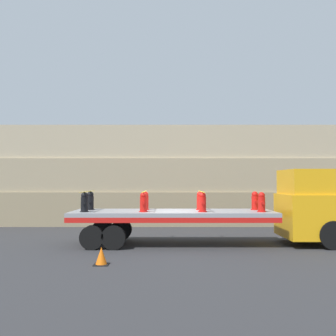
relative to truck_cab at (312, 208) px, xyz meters
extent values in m
plane|color=#2D2D30|center=(-5.73, 0.00, -1.52)|extent=(120.00, 120.00, 0.00)
cube|color=gray|center=(-5.73, 7.50, -0.53)|extent=(60.00, 3.00, 1.98)
cube|color=tan|center=(-5.73, 7.65, 1.45)|extent=(60.00, 3.00, 1.98)
cube|color=tan|center=(-5.73, 7.80, 3.43)|extent=(60.00, 3.00, 1.98)
cube|color=orange|center=(-0.04, 0.00, -0.33)|extent=(2.30, 2.55, 1.77)
cube|color=orange|center=(-0.27, 0.00, 1.06)|extent=(1.61, 2.35, 1.02)
cube|color=black|center=(0.59, 0.00, 0.02)|extent=(0.92, 2.24, 0.99)
cylinder|color=black|center=(0.36, -1.21, -0.97)|extent=(1.10, 0.28, 1.10)
cylinder|color=black|center=(0.36, 1.21, -0.97)|extent=(1.10, 0.28, 1.10)
cube|color=gray|center=(-5.73, 0.00, -0.22)|extent=(8.27, 2.59, 0.16)
cube|color=red|center=(-5.73, -1.25, -0.40)|extent=(8.27, 0.08, 0.20)
cube|color=red|center=(-5.73, 1.25, -0.40)|extent=(8.27, 0.08, 0.20)
cylinder|color=black|center=(-8.01, -1.19, -1.06)|extent=(0.92, 0.30, 0.92)
cylinder|color=black|center=(-8.01, 1.19, -1.06)|extent=(0.92, 0.30, 0.92)
cylinder|color=black|center=(-8.83, -1.19, -1.06)|extent=(0.92, 0.30, 0.92)
cylinder|color=black|center=(-8.83, 1.19, -1.06)|extent=(0.92, 0.30, 0.92)
cylinder|color=black|center=(-9.27, -0.57, -0.12)|extent=(0.36, 0.36, 0.03)
cylinder|color=black|center=(-9.27, -0.57, 0.16)|extent=(0.28, 0.28, 0.59)
sphere|color=black|center=(-9.27, -0.57, 0.52)|extent=(0.27, 0.27, 0.27)
cylinder|color=black|center=(-9.27, -0.77, 0.23)|extent=(0.13, 0.12, 0.13)
cylinder|color=black|center=(-9.27, -0.37, 0.23)|extent=(0.13, 0.12, 0.13)
cylinder|color=black|center=(-9.27, 0.57, -0.12)|extent=(0.36, 0.36, 0.03)
cylinder|color=black|center=(-9.27, 0.57, 0.16)|extent=(0.28, 0.28, 0.59)
sphere|color=black|center=(-9.27, 0.57, 0.52)|extent=(0.27, 0.27, 0.27)
cylinder|color=black|center=(-9.27, 0.37, 0.23)|extent=(0.13, 0.12, 0.13)
cylinder|color=black|center=(-9.27, 0.77, 0.23)|extent=(0.13, 0.12, 0.13)
cylinder|color=red|center=(-6.91, -0.57, -0.12)|extent=(0.36, 0.36, 0.03)
cylinder|color=red|center=(-6.91, -0.57, 0.16)|extent=(0.28, 0.28, 0.59)
sphere|color=red|center=(-6.91, -0.57, 0.52)|extent=(0.27, 0.27, 0.27)
cylinder|color=red|center=(-6.91, -0.77, 0.23)|extent=(0.13, 0.12, 0.13)
cylinder|color=red|center=(-6.91, -0.37, 0.23)|extent=(0.13, 0.12, 0.13)
cylinder|color=red|center=(-6.91, 0.57, -0.12)|extent=(0.36, 0.36, 0.03)
cylinder|color=red|center=(-6.91, 0.57, 0.16)|extent=(0.28, 0.28, 0.59)
sphere|color=red|center=(-6.91, 0.57, 0.52)|extent=(0.27, 0.27, 0.27)
cylinder|color=red|center=(-6.91, 0.37, 0.23)|extent=(0.13, 0.12, 0.13)
cylinder|color=red|center=(-6.91, 0.77, 0.23)|extent=(0.13, 0.12, 0.13)
cylinder|color=red|center=(-4.55, -0.57, -0.12)|extent=(0.36, 0.36, 0.03)
cylinder|color=red|center=(-4.55, -0.57, 0.16)|extent=(0.28, 0.28, 0.59)
sphere|color=red|center=(-4.55, -0.57, 0.52)|extent=(0.27, 0.27, 0.27)
cylinder|color=red|center=(-4.55, -0.77, 0.23)|extent=(0.13, 0.12, 0.13)
cylinder|color=red|center=(-4.55, -0.37, 0.23)|extent=(0.13, 0.12, 0.13)
cylinder|color=red|center=(-4.55, 0.57, -0.12)|extent=(0.36, 0.36, 0.03)
cylinder|color=red|center=(-4.55, 0.57, 0.16)|extent=(0.28, 0.28, 0.59)
sphere|color=red|center=(-4.55, 0.57, 0.52)|extent=(0.27, 0.27, 0.27)
cylinder|color=red|center=(-4.55, 0.37, 0.23)|extent=(0.13, 0.12, 0.13)
cylinder|color=red|center=(-4.55, 0.77, 0.23)|extent=(0.13, 0.12, 0.13)
cylinder|color=red|center=(-2.19, -0.57, -0.12)|extent=(0.36, 0.36, 0.03)
cylinder|color=red|center=(-2.19, -0.57, 0.16)|extent=(0.28, 0.28, 0.59)
sphere|color=red|center=(-2.19, -0.57, 0.52)|extent=(0.27, 0.27, 0.27)
cylinder|color=red|center=(-2.19, -0.77, 0.23)|extent=(0.13, 0.12, 0.13)
cylinder|color=red|center=(-2.19, -0.37, 0.23)|extent=(0.13, 0.12, 0.13)
cylinder|color=red|center=(-2.19, 0.57, -0.12)|extent=(0.36, 0.36, 0.03)
cylinder|color=red|center=(-2.19, 0.57, 0.16)|extent=(0.28, 0.28, 0.59)
sphere|color=red|center=(-2.19, 0.57, 0.52)|extent=(0.27, 0.27, 0.27)
cylinder|color=red|center=(-2.19, 0.37, 0.23)|extent=(0.13, 0.12, 0.13)
cylinder|color=red|center=(-2.19, 0.77, 0.23)|extent=(0.13, 0.12, 0.13)
cube|color=yellow|center=(-9.27, 0.00, 0.66)|extent=(0.05, 2.79, 0.01)
cube|color=yellow|center=(-6.91, 0.00, 0.66)|extent=(0.05, 2.79, 0.01)
cube|color=yellow|center=(-4.55, 0.00, 0.66)|extent=(0.05, 2.79, 0.01)
cube|color=black|center=(-8.00, -3.80, -1.51)|extent=(0.46, 0.46, 0.03)
cone|color=orange|center=(-8.00, -3.80, -1.23)|extent=(0.35, 0.35, 0.53)
camera|label=1|loc=(-5.93, -15.52, 1.05)|focal=40.00mm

